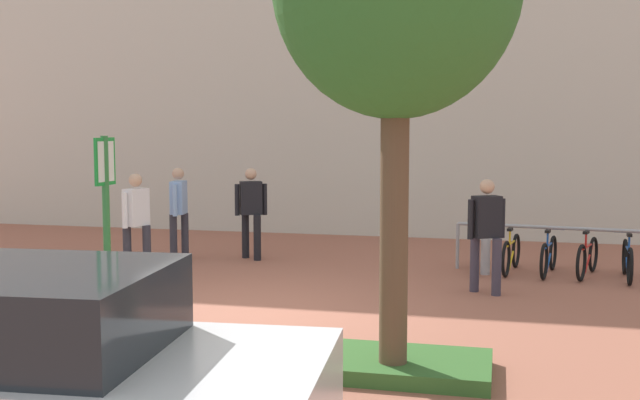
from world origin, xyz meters
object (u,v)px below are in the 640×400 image
at_px(person_suited_dark, 486,228).
at_px(person_shirt_white, 136,218).
at_px(person_suited_navy, 251,207).
at_px(person_casual_tan, 179,207).
at_px(bike_rack_cluster, 568,255).
at_px(car_white_hatch, 10,380).
at_px(bike_at_sign, 122,318).
at_px(bollard_steel, 486,248).
at_px(parking_sign_post, 106,212).

relative_size(person_suited_dark, person_shirt_white, 1.00).
xyz_separation_m(person_shirt_white, person_suited_navy, (1.35, 1.97, 0.00)).
bearing_deg(person_casual_tan, person_suited_navy, 9.38).
height_order(bike_rack_cluster, car_white_hatch, car_white_hatch).
bearing_deg(bike_at_sign, bike_rack_cluster, 46.56).
height_order(bike_at_sign, person_shirt_white, person_shirt_white).
relative_size(person_suited_dark, car_white_hatch, 0.39).
relative_size(bollard_steel, person_casual_tan, 0.52).
bearing_deg(bike_at_sign, car_white_hatch, -75.01).
xyz_separation_m(person_suited_dark, person_shirt_white, (-5.70, 0.04, 0.00)).
bearing_deg(parking_sign_post, bollard_steel, 53.99).
bearing_deg(person_suited_dark, bike_rack_cluster, 52.39).
distance_m(person_suited_navy, car_white_hatch, 9.13).
distance_m(person_shirt_white, car_white_hatch, 7.54).
distance_m(bike_at_sign, car_white_hatch, 3.33).
distance_m(parking_sign_post, person_suited_navy, 6.03).
relative_size(parking_sign_post, person_casual_tan, 1.39).
distance_m(bollard_steel, person_casual_tan, 5.72).
bearing_deg(car_white_hatch, bike_rack_cluster, 63.31).
distance_m(bollard_steel, person_shirt_white, 5.88).
bearing_deg(parking_sign_post, person_suited_navy, 93.26).
xyz_separation_m(person_shirt_white, car_white_hatch, (2.62, -7.07, -0.23)).
xyz_separation_m(parking_sign_post, bike_rack_cluster, (5.33, 5.69, -1.22)).
relative_size(parking_sign_post, bollard_steel, 2.66).
bearing_deg(car_white_hatch, parking_sign_post, 107.03).
bearing_deg(bike_rack_cluster, parking_sign_post, -133.13).
relative_size(person_casual_tan, person_suited_dark, 1.00).
height_order(person_suited_dark, car_white_hatch, person_suited_dark).
xyz_separation_m(person_casual_tan, car_white_hatch, (2.64, -8.81, -0.23)).
relative_size(bike_rack_cluster, car_white_hatch, 0.84).
bearing_deg(person_casual_tan, bike_at_sign, -72.42).
relative_size(person_casual_tan, person_shirt_white, 1.00).
relative_size(parking_sign_post, person_shirt_white, 1.39).
distance_m(bike_rack_cluster, person_suited_dark, 2.25).
relative_size(person_shirt_white, person_suited_navy, 1.00).
bearing_deg(person_casual_tan, person_shirt_white, -89.61).
height_order(bollard_steel, car_white_hatch, car_white_hatch).
bearing_deg(bike_at_sign, person_suited_dark, 44.28).
relative_size(bike_at_sign, car_white_hatch, 0.38).
bearing_deg(bollard_steel, person_suited_dark, -88.94).
bearing_deg(person_suited_dark, person_suited_navy, 155.23).
distance_m(bike_rack_cluster, person_suited_navy, 5.71).
distance_m(person_suited_dark, person_suited_navy, 4.79).
distance_m(parking_sign_post, bike_rack_cluster, 7.89).
distance_m(parking_sign_post, person_casual_tan, 6.04).
bearing_deg(person_suited_navy, person_casual_tan, -170.62).
bearing_deg(person_casual_tan, parking_sign_post, -73.55).
distance_m(bollard_steel, car_white_hatch, 9.07).
distance_m(bike_rack_cluster, person_shirt_white, 7.25).
relative_size(parking_sign_post, person_suited_dark, 1.39).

